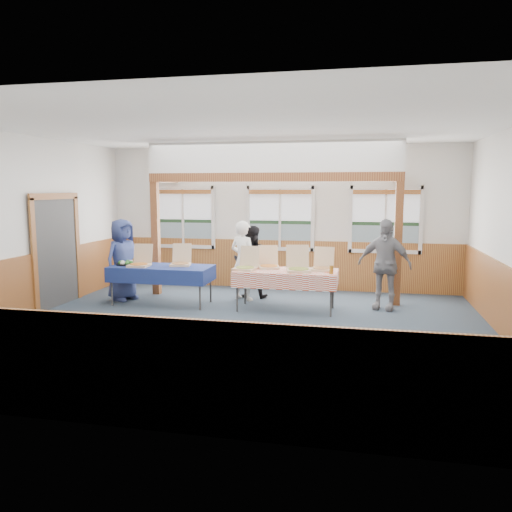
{
  "coord_description": "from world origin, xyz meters",
  "views": [
    {
      "loc": [
        1.8,
        -7.64,
        2.27
      ],
      "look_at": [
        -0.03,
        1.0,
        1.07
      ],
      "focal_mm": 35.0,
      "sensor_mm": 36.0,
      "label": 1
    }
  ],
  "objects_px": {
    "man_blue": "(123,260)",
    "person_grey": "(384,264)",
    "woman_black": "(251,262)",
    "table_right": "(286,273)",
    "woman_white": "(243,261)",
    "table_left": "(161,269)"
  },
  "relations": [
    {
      "from": "table_left",
      "to": "table_right",
      "type": "distance_m",
      "value": 2.47
    },
    {
      "from": "table_left",
      "to": "woman_white",
      "type": "relative_size",
      "value": 1.26
    },
    {
      "from": "man_blue",
      "to": "table_right",
      "type": "bearing_deg",
      "value": -69.26
    },
    {
      "from": "person_grey",
      "to": "man_blue",
      "type": "bearing_deg",
      "value": -160.79
    },
    {
      "from": "table_right",
      "to": "woman_white",
      "type": "bearing_deg",
      "value": 127.18
    },
    {
      "from": "table_left",
      "to": "table_right",
      "type": "bearing_deg",
      "value": -5.24
    },
    {
      "from": "person_grey",
      "to": "woman_black",
      "type": "bearing_deg",
      "value": -174.12
    },
    {
      "from": "woman_white",
      "to": "woman_black",
      "type": "distance_m",
      "value": 0.29
    },
    {
      "from": "woman_black",
      "to": "person_grey",
      "type": "xyz_separation_m",
      "value": [
        2.68,
        -0.49,
        0.1
      ]
    },
    {
      "from": "woman_white",
      "to": "man_blue",
      "type": "height_order",
      "value": "man_blue"
    },
    {
      "from": "table_right",
      "to": "man_blue",
      "type": "xyz_separation_m",
      "value": [
        -3.39,
        0.21,
        0.13
      ]
    },
    {
      "from": "table_left",
      "to": "woman_black",
      "type": "height_order",
      "value": "woman_black"
    },
    {
      "from": "man_blue",
      "to": "person_grey",
      "type": "relative_size",
      "value": 0.97
    },
    {
      "from": "man_blue",
      "to": "table_left",
      "type": "bearing_deg",
      "value": -78.69
    },
    {
      "from": "woman_black",
      "to": "table_left",
      "type": "bearing_deg",
      "value": 29.12
    },
    {
      "from": "table_right",
      "to": "woman_black",
      "type": "height_order",
      "value": "woman_black"
    },
    {
      "from": "table_left",
      "to": "woman_black",
      "type": "distance_m",
      "value": 1.85
    },
    {
      "from": "table_left",
      "to": "woman_white",
      "type": "height_order",
      "value": "woman_white"
    },
    {
      "from": "man_blue",
      "to": "person_grey",
      "type": "bearing_deg",
      "value": -62.9
    },
    {
      "from": "woman_white",
      "to": "woman_black",
      "type": "height_order",
      "value": "woman_white"
    },
    {
      "from": "table_left",
      "to": "person_grey",
      "type": "bearing_deg",
      "value": 0.95
    },
    {
      "from": "table_right",
      "to": "person_grey",
      "type": "relative_size",
      "value": 1.2
    }
  ]
}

